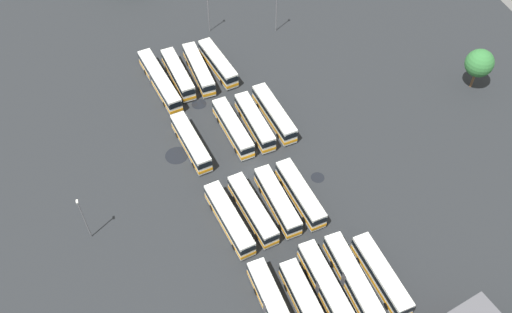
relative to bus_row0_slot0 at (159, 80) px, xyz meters
name	(u,v)px	position (x,y,z in m)	size (l,w,h in m)	color
ground_plane	(254,170)	(23.91, 11.17, -1.81)	(131.52, 131.52, 0.00)	black
bus_row0_slot0	(159,80)	(0.00, 0.00, 0.00)	(16.34, 5.59, 3.41)	silver
bus_row0_slot1	(178,74)	(-0.80, 3.61, 0.00)	(12.88, 4.20, 3.41)	silver
bus_row0_slot2	(199,69)	(-1.10, 7.60, 0.00)	(13.19, 3.58, 3.41)	silver
bus_row0_slot3	(218,63)	(-1.81, 11.48, 0.00)	(12.73, 5.01, 3.41)	silver
bus_row1_slot0	(191,142)	(16.77, 2.42, 0.00)	(12.42, 4.64, 3.41)	silver
bus_row1_slot2	(233,128)	(15.49, 9.91, 0.00)	(12.84, 4.31, 3.41)	silver
bus_row1_slot3	(255,122)	(15.10, 13.86, 0.00)	(12.66, 3.94, 3.41)	silver
bus_row1_slot4	(274,113)	(14.10, 17.66, 0.00)	(13.28, 4.32, 3.41)	silver
bus_row2_slot0	(229,219)	(33.33, 4.72, 0.00)	(12.89, 4.84, 3.41)	silver
bus_row2_slot1	(253,209)	(32.62, 8.50, 0.00)	(12.70, 4.68, 3.41)	silver
bus_row2_slot2	(277,201)	(32.13, 12.53, 0.00)	(12.33, 3.95, 3.41)	silver
bus_row2_slot3	(300,194)	(31.82, 16.29, 0.00)	(12.42, 4.23, 3.41)	silver
bus_row3_slot1	(307,305)	(49.28, 11.09, 0.00)	(12.74, 3.72, 3.41)	silver
bus_row3_slot2	(331,296)	(48.91, 14.70, 0.00)	(16.33, 4.11, 3.41)	silver
bus_row3_slot3	(357,287)	(48.71, 18.47, 0.00)	(16.31, 3.69, 3.41)	silver
bus_row3_slot4	(381,275)	(47.95, 22.29, 0.00)	(12.29, 3.81, 3.41)	silver
lamp_post_by_building	(84,218)	(29.45, -15.26, 3.00)	(0.56, 0.28, 8.77)	slate
lamp_post_mid_lot	(208,10)	(-14.56, 12.70, 3.26)	(0.56, 0.28, 9.29)	slate
lamp_post_near_entrance	(276,9)	(-10.84, 25.87, 3.37)	(0.56, 0.28, 9.50)	slate
tree_northwest	(479,63)	(15.73, 55.55, 3.74)	(5.10, 5.10, 8.12)	brown
puddle_front_lane	(318,178)	(28.28, 20.59, -1.80)	(2.21, 2.21, 0.01)	black
puddle_centre_drain	(317,213)	(34.74, 18.13, -1.80)	(2.24, 2.24, 0.01)	black
puddle_between_rows	(199,104)	(6.32, 5.91, -1.80)	(2.69, 2.69, 0.01)	black
puddle_near_shelter	(177,155)	(17.36, -0.26, -1.80)	(3.88, 3.88, 0.01)	black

